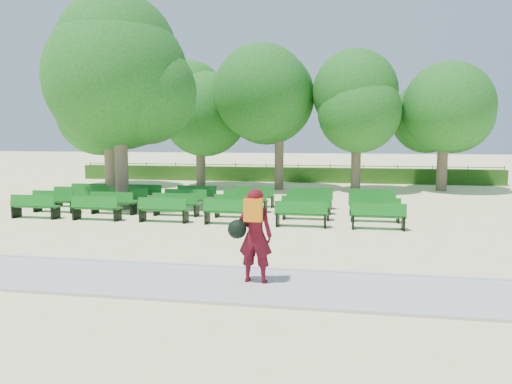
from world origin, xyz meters
TOP-DOWN VIEW (x-y plane):
  - ground at (0.00, 0.00)m, footprint 120.00×120.00m
  - paving at (0.00, -7.40)m, footprint 30.00×2.20m
  - curb at (0.00, -6.25)m, footprint 30.00×0.12m
  - hedge at (0.00, 14.00)m, footprint 26.00×0.70m
  - fence at (0.00, 14.40)m, footprint 26.00×0.10m
  - tree_line at (0.00, 10.00)m, footprint 21.80×6.80m
  - bench_array at (-0.95, 1.15)m, footprint 1.68×0.57m
  - tree_among at (-4.71, 1.62)m, footprint 5.46×5.46m
  - person at (2.17, -7.23)m, footprint 0.88×0.54m

SIDE VIEW (x-z plane):
  - ground at x=0.00m, z-range 0.00..0.00m
  - fence at x=0.00m, z-range -0.51..0.51m
  - tree_line at x=0.00m, z-range -3.52..3.52m
  - paving at x=0.00m, z-range 0.00..0.06m
  - curb at x=0.00m, z-range 0.00..0.10m
  - bench_array at x=-0.95m, z-range -0.44..0.61m
  - hedge at x=0.00m, z-range 0.00..0.90m
  - person at x=2.17m, z-range 0.09..1.94m
  - tree_among at x=-4.71m, z-range 1.31..8.89m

